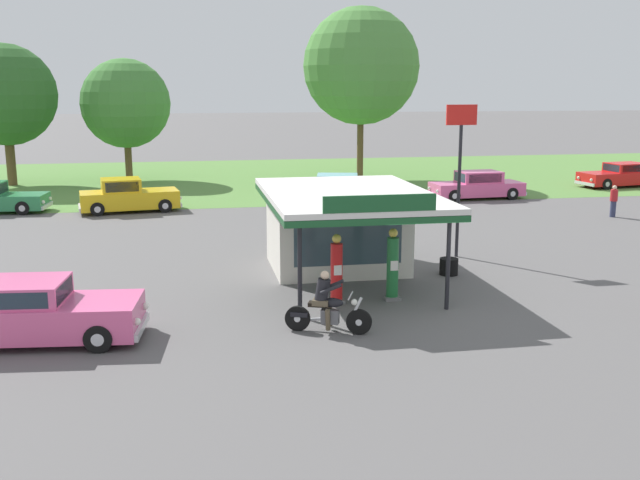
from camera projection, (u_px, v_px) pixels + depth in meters
name	position (u px, v px, depth m)	size (l,w,h in m)	color
ground_plane	(423.00, 308.00, 20.26)	(300.00, 300.00, 0.00)	#5B5959
grass_verge_strip	(282.00, 177.00, 49.13)	(120.00, 24.00, 0.01)	#56843D
service_station_kiosk	(339.00, 222.00, 24.01)	(4.98, 7.65, 3.28)	silver
gas_pump_nearside	(337.00, 271.00, 20.59)	(0.44, 0.44, 1.98)	slate
gas_pump_offside	(393.00, 267.00, 20.87)	(0.44, 0.44, 2.08)	slate
motorcycle_with_rider	(327.00, 307.00, 18.12)	(2.08, 0.96, 1.58)	black
featured_classic_sedan	(30.00, 314.00, 17.48)	(5.39, 2.40, 1.51)	#E55993
parked_car_back_row_left	(477.00, 186.00, 39.76)	(5.22, 2.12, 1.49)	#E55993
parked_car_back_row_far_left	(335.00, 190.00, 38.21)	(5.52, 2.97, 1.50)	#7AC6D1
parked_car_back_row_centre_left	(128.00, 197.00, 35.67)	(5.02, 2.59, 1.63)	gold
parked_car_back_row_far_right	(622.00, 176.00, 44.54)	(5.61, 2.58, 1.43)	red
bystander_admiring_sedan	(614.00, 201.00, 34.16)	(0.34, 0.34, 1.49)	#2D3351
tree_oak_distant_spare	(5.00, 97.00, 44.26)	(6.11, 6.11, 8.54)	brown
tree_oak_far_right	(361.00, 66.00, 46.68)	(7.42, 7.42, 10.95)	brown
tree_oak_centre	(126.00, 105.00, 46.61)	(5.64, 5.64, 7.73)	brown
roadside_pole_sign	(460.00, 156.00, 25.62)	(1.10, 0.12, 5.38)	black
spare_tire_stack	(449.00, 267.00, 23.78)	(0.60, 0.60, 0.54)	black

